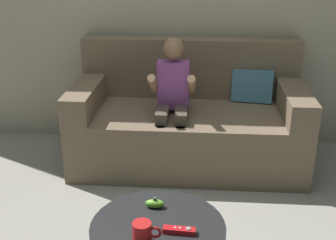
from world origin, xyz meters
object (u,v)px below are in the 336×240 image
object	(u,v)px
person_seated_on_couch	(173,99)
game_remote_red_near_edge	(179,230)
coffee_mug	(144,233)
coffee_table	(158,236)
nunchuk_lime	(155,203)
couch	(189,121)

from	to	relation	value
person_seated_on_couch	game_remote_red_near_edge	world-z (taller)	person_seated_on_couch
coffee_mug	coffee_table	bearing A→B (deg)	69.30
person_seated_on_couch	coffee_table	world-z (taller)	person_seated_on_couch
coffee_table	coffee_mug	distance (m)	0.17
person_seated_on_couch	nunchuk_lime	bearing A→B (deg)	-90.70
coffee_mug	person_seated_on_couch	bearing A→B (deg)	88.62
game_remote_red_near_edge	nunchuk_lime	xyz separation A→B (m)	(-0.12, 0.19, 0.01)
couch	game_remote_red_near_edge	bearing A→B (deg)	-90.03
game_remote_red_near_edge	coffee_mug	xyz separation A→B (m)	(-0.14, -0.07, 0.04)
coffee_table	couch	bearing A→B (deg)	85.99
couch	person_seated_on_couch	distance (m)	0.32
couch	coffee_mug	xyz separation A→B (m)	(-0.14, -1.52, 0.12)
couch	coffee_table	bearing A→B (deg)	-94.01
person_seated_on_couch	coffee_table	distance (m)	1.23
game_remote_red_near_edge	couch	bearing A→B (deg)	89.97
coffee_table	game_remote_red_near_edge	distance (m)	0.13
coffee_table	game_remote_red_near_edge	size ratio (longest dim) A/B	4.23
couch	coffee_table	size ratio (longest dim) A/B	2.74
nunchuk_lime	game_remote_red_near_edge	bearing A→B (deg)	-56.18
person_seated_on_couch	game_remote_red_near_edge	xyz separation A→B (m)	(0.11, -1.26, -0.15)
couch	coffee_mug	bearing A→B (deg)	-95.45
coffee_table	coffee_mug	xyz separation A→B (m)	(-0.05, -0.12, 0.11)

